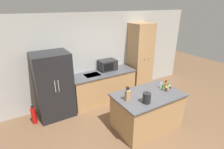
# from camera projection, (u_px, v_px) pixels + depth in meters

# --- Properties ---
(ground_plane) EXTENTS (14.00, 14.00, 0.00)m
(ground_plane) POSITION_uv_depth(u_px,v_px,m) (141.00, 138.00, 3.93)
(ground_plane) COLOR brown
(wall_back) EXTENTS (7.20, 0.06, 2.60)m
(wall_back) POSITION_uv_depth(u_px,v_px,m) (95.00, 57.00, 5.29)
(wall_back) COLOR #B2B2AD
(wall_back) RESTS_ON ground_plane
(refrigerator) EXTENTS (0.89, 0.77, 1.72)m
(refrigerator) POSITION_uv_depth(u_px,v_px,m) (54.00, 85.00, 4.48)
(refrigerator) COLOR black
(refrigerator) RESTS_ON ground_plane
(back_counter) EXTENTS (1.97, 0.71, 0.91)m
(back_counter) POSITION_uv_depth(u_px,v_px,m) (103.00, 86.00, 5.36)
(back_counter) COLOR tan
(back_counter) RESTS_ON ground_plane
(pantry_cabinet) EXTENTS (0.68, 0.63, 2.26)m
(pantry_cabinet) POSITION_uv_depth(u_px,v_px,m) (140.00, 58.00, 5.80)
(pantry_cabinet) COLOR tan
(pantry_cabinet) RESTS_ON ground_plane
(kitchen_island) EXTENTS (1.58, 0.99, 0.88)m
(kitchen_island) POSITION_uv_depth(u_px,v_px,m) (147.00, 110.00, 4.17)
(kitchen_island) COLOR tan
(kitchen_island) RESTS_ON ground_plane
(microwave) EXTENTS (0.53, 0.38, 0.32)m
(microwave) POSITION_uv_depth(u_px,v_px,m) (108.00, 65.00, 5.34)
(microwave) COLOR #232326
(microwave) RESTS_ON back_counter
(knife_block) EXTENTS (0.11, 0.08, 0.33)m
(knife_block) POSITION_uv_depth(u_px,v_px,m) (128.00, 95.00, 3.72)
(knife_block) COLOR tan
(knife_block) RESTS_ON kitchen_island
(spice_bottle_tall_dark) EXTENTS (0.04, 0.04, 0.14)m
(spice_bottle_tall_dark) POSITION_uv_depth(u_px,v_px,m) (162.00, 88.00, 4.18)
(spice_bottle_tall_dark) COLOR #337033
(spice_bottle_tall_dark) RESTS_ON kitchen_island
(spice_bottle_short_red) EXTENTS (0.06, 0.06, 0.15)m
(spice_bottle_short_red) POSITION_uv_depth(u_px,v_px,m) (168.00, 86.00, 4.23)
(spice_bottle_short_red) COLOR beige
(spice_bottle_short_red) RESTS_ON kitchen_island
(spice_bottle_amber_oil) EXTENTS (0.04, 0.04, 0.08)m
(spice_bottle_amber_oil) POSITION_uv_depth(u_px,v_px,m) (170.00, 87.00, 4.26)
(spice_bottle_amber_oil) COLOR #563319
(spice_bottle_amber_oil) RESTS_ON kitchen_island
(spice_bottle_green_herb) EXTENTS (0.04, 0.04, 0.14)m
(spice_bottle_green_herb) POSITION_uv_depth(u_px,v_px,m) (161.00, 86.00, 4.28)
(spice_bottle_green_herb) COLOR beige
(spice_bottle_green_herb) RESTS_ON kitchen_island
(spice_bottle_pale_salt) EXTENTS (0.06, 0.06, 0.17)m
(spice_bottle_pale_salt) POSITION_uv_depth(u_px,v_px,m) (166.00, 84.00, 4.34)
(spice_bottle_pale_salt) COLOR orange
(spice_bottle_pale_salt) RESTS_ON kitchen_island
(spice_bottle_orange_cap) EXTENTS (0.06, 0.06, 0.11)m
(spice_bottle_orange_cap) POSITION_uv_depth(u_px,v_px,m) (166.00, 89.00, 4.13)
(spice_bottle_orange_cap) COLOR #563319
(spice_bottle_orange_cap) RESTS_ON kitchen_island
(kettle) EXTENTS (0.17, 0.17, 0.25)m
(kettle) POSITION_uv_depth(u_px,v_px,m) (147.00, 98.00, 3.62)
(kettle) COLOR #232326
(kettle) RESTS_ON kitchen_island
(fire_extinguisher) EXTENTS (0.12, 0.12, 0.51)m
(fire_extinguisher) POSITION_uv_depth(u_px,v_px,m) (34.00, 115.00, 4.35)
(fire_extinguisher) COLOR red
(fire_extinguisher) RESTS_ON ground_plane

